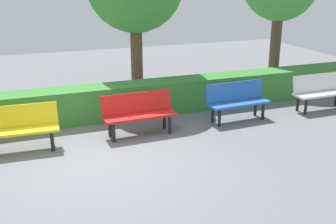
{
  "coord_description": "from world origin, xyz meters",
  "views": [
    {
      "loc": [
        1.11,
        6.84,
        3.21
      ],
      "look_at": [
        -1.54,
        -0.38,
        0.55
      ],
      "focal_mm": 43.48,
      "sensor_mm": 36.0,
      "label": 1
    }
  ],
  "objects_px": {
    "bench_red": "(139,112)",
    "bench_yellow": "(19,126)",
    "bench_blue": "(237,100)",
    "bench_white": "(321,90)"
  },
  "relations": [
    {
      "from": "bench_red",
      "to": "bench_yellow",
      "type": "bearing_deg",
      "value": -1.46
    },
    {
      "from": "bench_white",
      "to": "bench_red",
      "type": "relative_size",
      "value": 0.97
    },
    {
      "from": "bench_white",
      "to": "bench_blue",
      "type": "relative_size",
      "value": 1.01
    },
    {
      "from": "bench_blue",
      "to": "bench_white",
      "type": "bearing_deg",
      "value": 176.52
    },
    {
      "from": "bench_yellow",
      "to": "bench_blue",
      "type": "bearing_deg",
      "value": -176.61
    },
    {
      "from": "bench_blue",
      "to": "bench_red",
      "type": "distance_m",
      "value": 2.32
    },
    {
      "from": "bench_white",
      "to": "bench_yellow",
      "type": "bearing_deg",
      "value": 0.09
    },
    {
      "from": "bench_white",
      "to": "bench_blue",
      "type": "distance_m",
      "value": 2.3
    },
    {
      "from": "bench_red",
      "to": "bench_blue",
      "type": "bearing_deg",
      "value": 179.26
    },
    {
      "from": "bench_white",
      "to": "bench_yellow",
      "type": "height_order",
      "value": "bench_yellow"
    }
  ]
}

